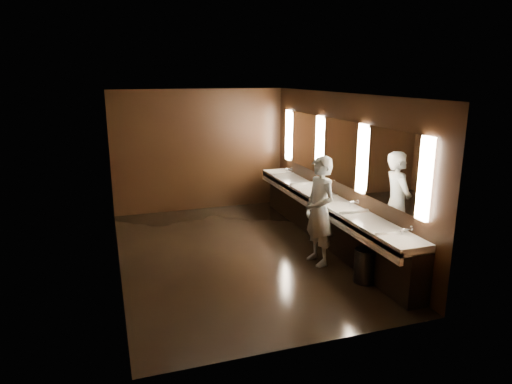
% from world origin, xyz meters
% --- Properties ---
extents(floor, '(6.00, 6.00, 0.00)m').
position_xyz_m(floor, '(0.00, 0.00, 0.00)').
color(floor, black).
rests_on(floor, ground).
extents(ceiling, '(4.00, 6.00, 0.02)m').
position_xyz_m(ceiling, '(0.00, 0.00, 2.80)').
color(ceiling, '#2D2D2B').
rests_on(ceiling, wall_back).
extents(wall_back, '(4.00, 0.02, 2.80)m').
position_xyz_m(wall_back, '(0.00, 3.00, 1.40)').
color(wall_back, black).
rests_on(wall_back, floor).
extents(wall_front, '(4.00, 0.02, 2.80)m').
position_xyz_m(wall_front, '(0.00, -3.00, 1.40)').
color(wall_front, black).
rests_on(wall_front, floor).
extents(wall_left, '(0.02, 6.00, 2.80)m').
position_xyz_m(wall_left, '(-2.00, 0.00, 1.40)').
color(wall_left, black).
rests_on(wall_left, floor).
extents(wall_right, '(0.02, 6.00, 2.80)m').
position_xyz_m(wall_right, '(2.00, 0.00, 1.40)').
color(wall_right, black).
rests_on(wall_right, floor).
extents(sink_counter, '(0.55, 5.40, 1.01)m').
position_xyz_m(sink_counter, '(1.79, 0.00, 0.50)').
color(sink_counter, black).
rests_on(sink_counter, floor).
extents(mirror_band, '(0.06, 5.03, 1.15)m').
position_xyz_m(mirror_band, '(1.98, -0.00, 1.75)').
color(mirror_band, '#FDE1BE').
rests_on(mirror_band, wall_right).
extents(person, '(0.52, 0.72, 1.84)m').
position_xyz_m(person, '(1.22, -0.81, 0.92)').
color(person, '#8CB5D1').
rests_on(person, floor).
extents(trash_bin, '(0.37, 0.37, 0.53)m').
position_xyz_m(trash_bin, '(1.58, -1.71, 0.26)').
color(trash_bin, black).
rests_on(trash_bin, floor).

